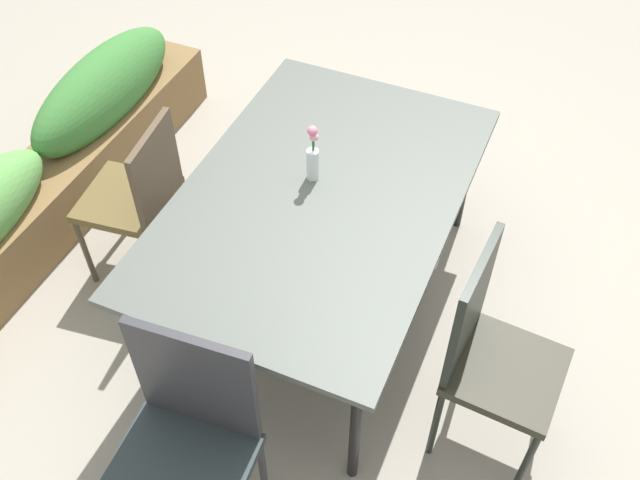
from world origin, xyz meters
name	(u,v)px	position (x,y,z in m)	size (l,w,h in m)	color
ground_plane	(320,297)	(0.00, 0.00, 0.00)	(12.00, 12.00, 0.00)	gray
dining_table	(320,202)	(-0.01, -0.01, 0.67)	(1.70, 1.11, 0.72)	#4C514C
chair_near_left	(490,349)	(-0.39, -0.85, 0.58)	(0.43, 0.43, 1.03)	#2B2A1E
chair_far_side	(139,193)	(-0.13, 0.85, 0.51)	(0.45, 0.45, 0.88)	brown
chair_end_left	(185,441)	(-1.14, 0.00, 0.56)	(0.49, 0.49, 0.99)	#252E31
flower_vase	(313,156)	(0.07, 0.06, 0.84)	(0.06, 0.05, 0.27)	silver
planter_box	(47,174)	(-0.05, 1.50, 0.31)	(2.54, 0.37, 0.67)	brown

